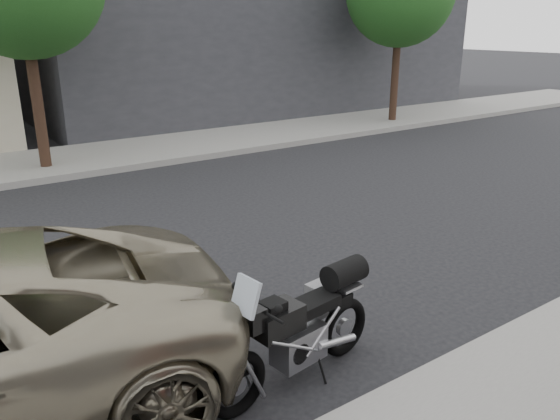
# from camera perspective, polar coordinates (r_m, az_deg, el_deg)

# --- Properties ---
(ground) EXTENTS (120.00, 120.00, 0.00)m
(ground) POSITION_cam_1_polar(r_m,az_deg,el_deg) (8.76, -1.25, -2.38)
(ground) COLOR black
(ground) RESTS_ON ground
(far_sidewalk) EXTENTS (44.00, 3.00, 0.15)m
(far_sidewalk) POSITION_cam_1_polar(r_m,az_deg,el_deg) (14.38, -15.86, 5.69)
(far_sidewalk) COLOR gray
(far_sidewalk) RESTS_ON ground
(far_building_dark) EXTENTS (16.00, 11.00, 7.00)m
(far_building_dark) POSITION_cam_1_polar(r_m,az_deg,el_deg) (23.34, -5.69, 19.56)
(far_building_dark) COLOR #2D2D32
(far_building_dark) RESTS_ON ground
(motorcycle) EXTENTS (1.97, 0.79, 1.25)m
(motorcycle) POSITION_cam_1_polar(r_m,az_deg,el_deg) (5.15, 2.51, -11.91)
(motorcycle) COLOR black
(motorcycle) RESTS_ON ground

